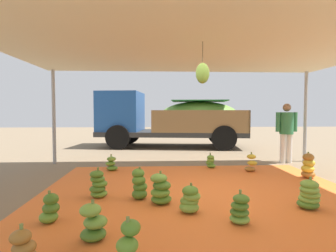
# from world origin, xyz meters

# --- Properties ---
(ground_plane) EXTENTS (40.00, 40.00, 0.00)m
(ground_plane) POSITION_xyz_m (0.00, 3.00, 0.00)
(ground_plane) COLOR #7F6B51
(tarp_orange) EXTENTS (6.00, 5.37, 0.01)m
(tarp_orange) POSITION_xyz_m (0.00, 0.00, 0.01)
(tarp_orange) COLOR orange
(tarp_orange) RESTS_ON ground
(tent_canopy) EXTENTS (8.00, 7.00, 2.82)m
(tent_canopy) POSITION_xyz_m (-0.00, -0.09, 2.74)
(tent_canopy) COLOR #9EA0A5
(tent_canopy) RESTS_ON ground
(banana_bunch_0) EXTENTS (0.42, 0.37, 0.42)m
(banana_bunch_0) POSITION_xyz_m (-1.97, 2.20, 0.18)
(banana_bunch_0) COLOR #518428
(banana_bunch_0) RESTS_ON tarp_orange
(banana_bunch_1) EXTENTS (0.38, 0.39, 0.45)m
(banana_bunch_1) POSITION_xyz_m (-0.32, -0.89, 0.20)
(banana_bunch_1) COLOR #75A83D
(banana_bunch_1) RESTS_ON tarp_orange
(banana_bunch_2) EXTENTS (0.42, 0.42, 0.50)m
(banana_bunch_2) POSITION_xyz_m (-1.58, -1.76, 0.22)
(banana_bunch_2) COLOR #477523
(banana_bunch_2) RESTS_ON tarp_orange
(banana_bunch_3) EXTENTS (0.32, 0.33, 0.41)m
(banana_bunch_3) POSITION_xyz_m (0.68, 2.40, 0.17)
(banana_bunch_3) COLOR #518428
(banana_bunch_3) RESTS_ON tarp_orange
(banana_bunch_4) EXTENTS (0.46, 0.46, 0.51)m
(banana_bunch_4) POSITION_xyz_m (1.56, -0.84, 0.23)
(banana_bunch_4) COLOR #477523
(banana_bunch_4) RESTS_ON tarp_orange
(banana_bunch_5) EXTENTS (0.34, 0.34, 0.51)m
(banana_bunch_5) POSITION_xyz_m (-1.11, -2.36, 0.23)
(banana_bunch_5) COLOR #518428
(banana_bunch_5) RESTS_ON tarp_orange
(banana_bunch_6) EXTENTS (0.41, 0.42, 0.54)m
(banana_bunch_6) POSITION_xyz_m (-1.85, -0.09, 0.24)
(banana_bunch_6) COLOR #60932D
(banana_bunch_6) RESTS_ON tarp_orange
(banana_bunch_7) EXTENTS (0.32, 0.32, 0.46)m
(banana_bunch_7) POSITION_xyz_m (0.30, -1.35, 0.20)
(banana_bunch_7) COLOR #75A83D
(banana_bunch_7) RESTS_ON tarp_orange
(banana_bunch_9) EXTENTS (0.45, 0.45, 0.55)m
(banana_bunch_9) POSITION_xyz_m (-0.75, -0.48, 0.24)
(banana_bunch_9) COLOR #518428
(banana_bunch_9) RESTS_ON tarp_orange
(banana_bunch_10) EXTENTS (0.30, 0.32, 0.42)m
(banana_bunch_10) POSITION_xyz_m (-2.16, -2.25, 0.18)
(banana_bunch_10) COLOR #996628
(banana_bunch_10) RESTS_ON tarp_orange
(banana_bunch_11) EXTENTS (0.33, 0.32, 0.44)m
(banana_bunch_11) POSITION_xyz_m (-2.29, -1.18, 0.20)
(banana_bunch_11) COLOR #60932D
(banana_bunch_11) RESTS_ON tarp_orange
(banana_bunch_12) EXTENTS (0.35, 0.35, 0.57)m
(banana_bunch_12) POSITION_xyz_m (-1.12, -0.20, 0.26)
(banana_bunch_12) COLOR #477523
(banana_bunch_12) RESTS_ON tarp_orange
(banana_bunch_13) EXTENTS (0.36, 0.33, 0.50)m
(banana_bunch_13) POSITION_xyz_m (1.62, 1.90, 0.21)
(banana_bunch_13) COLOR #996628
(banana_bunch_13) RESTS_ON tarp_orange
(banana_bunch_14) EXTENTS (0.38, 0.36, 0.60)m
(banana_bunch_14) POSITION_xyz_m (2.68, 1.13, 0.28)
(banana_bunch_14) COLOR #996628
(banana_bunch_14) RESTS_ON tarp_orange
(cargo_truck_main) EXTENTS (6.53, 3.16, 2.40)m
(cargo_truck_main) POSITION_xyz_m (-0.22, 7.17, 1.25)
(cargo_truck_main) COLOR #2D2D2D
(cargo_truck_main) RESTS_ON ground
(worker_0) EXTENTS (0.65, 0.40, 1.78)m
(worker_0) POSITION_xyz_m (3.10, 3.08, 1.04)
(worker_0) COLOR silver
(worker_0) RESTS_ON ground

